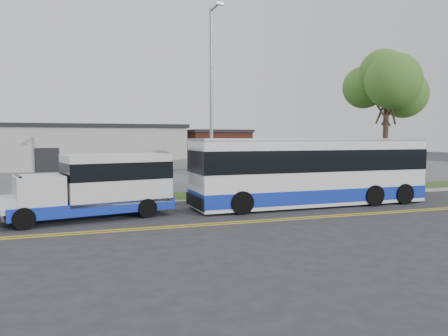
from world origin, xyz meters
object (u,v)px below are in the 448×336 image
object	(u,v)px
streetlight_near	(212,95)
tree_east	(387,85)
transit_bus	(311,172)
shuttle_bus	(100,184)

from	to	relation	value
streetlight_near	tree_east	bearing A→B (deg)	1.42
tree_east	streetlight_near	bearing A→B (deg)	-178.58
streetlight_near	transit_bus	distance (m)	6.43
tree_east	shuttle_bus	bearing A→B (deg)	-165.54
tree_east	transit_bus	distance (m)	9.81
shuttle_bus	streetlight_near	bearing A→B (deg)	23.35
tree_east	streetlight_near	world-z (taller)	streetlight_near
streetlight_near	transit_bus	size ratio (longest dim) A/B	0.86
tree_east	transit_bus	size ratio (longest dim) A/B	0.75
streetlight_near	transit_bus	bearing A→B (deg)	-48.76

